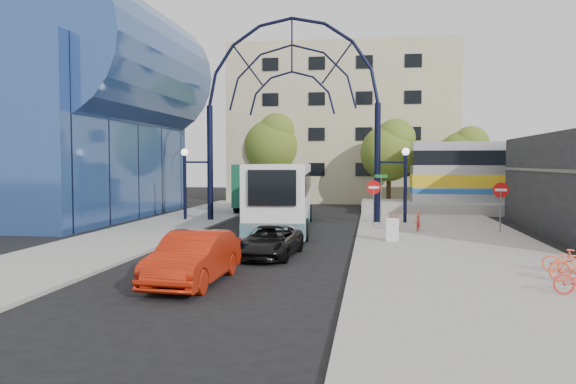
% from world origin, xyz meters
% --- Properties ---
extents(ground, '(120.00, 120.00, 0.00)m').
position_xyz_m(ground, '(0.00, 0.00, 0.00)').
color(ground, black).
rests_on(ground, ground).
extents(sidewalk_east, '(8.00, 56.00, 0.12)m').
position_xyz_m(sidewalk_east, '(8.00, 4.00, 0.06)').
color(sidewalk_east, gray).
rests_on(sidewalk_east, ground).
extents(plaza_west, '(5.00, 50.00, 0.12)m').
position_xyz_m(plaza_west, '(-6.50, 6.00, 0.06)').
color(plaza_west, gray).
rests_on(plaza_west, ground).
extents(gateway_arch, '(13.64, 0.44, 12.10)m').
position_xyz_m(gateway_arch, '(0.00, 14.00, 8.56)').
color(gateway_arch, black).
rests_on(gateway_arch, ground).
extents(stop_sign, '(0.80, 0.07, 2.50)m').
position_xyz_m(stop_sign, '(4.80, 12.00, 1.99)').
color(stop_sign, slate).
rests_on(stop_sign, sidewalk_east).
extents(do_not_enter_sign, '(0.76, 0.07, 2.48)m').
position_xyz_m(do_not_enter_sign, '(11.00, 10.00, 1.98)').
color(do_not_enter_sign, slate).
rests_on(do_not_enter_sign, sidewalk_east).
extents(street_name_sign, '(0.70, 0.70, 2.80)m').
position_xyz_m(street_name_sign, '(5.20, 12.60, 2.13)').
color(street_name_sign, slate).
rests_on(street_name_sign, sidewalk_east).
extents(sandwich_board, '(0.55, 0.61, 0.99)m').
position_xyz_m(sandwich_board, '(5.60, 5.98, 0.74)').
color(sandwich_board, white).
rests_on(sandwich_board, sidewalk_east).
extents(transit_hall, '(16.50, 18.00, 14.50)m').
position_xyz_m(transit_hall, '(-15.30, 15.00, 6.70)').
color(transit_hall, '#2B4884').
rests_on(transit_hall, ground).
extents(apartment_block, '(20.00, 12.10, 14.00)m').
position_xyz_m(apartment_block, '(2.00, 34.97, 7.00)').
color(apartment_block, tan).
rests_on(apartment_block, ground).
extents(tree_north_a, '(4.48, 4.48, 7.00)m').
position_xyz_m(tree_north_a, '(6.12, 25.93, 4.61)').
color(tree_north_a, '#382314').
rests_on(tree_north_a, ground).
extents(tree_north_b, '(5.12, 5.12, 8.00)m').
position_xyz_m(tree_north_b, '(-3.88, 29.93, 5.27)').
color(tree_north_b, '#382314').
rests_on(tree_north_b, ground).
extents(tree_north_c, '(4.16, 4.16, 6.50)m').
position_xyz_m(tree_north_c, '(12.12, 27.93, 4.28)').
color(tree_north_c, '#382314').
rests_on(tree_north_c, ground).
extents(city_bus, '(3.92, 12.88, 3.49)m').
position_xyz_m(city_bus, '(-0.05, 10.79, 1.82)').
color(city_bus, silver).
rests_on(city_bus, ground).
extents(green_truck, '(2.91, 6.93, 3.44)m').
position_xyz_m(green_truck, '(-3.23, 20.89, 1.72)').
color(green_truck, black).
rests_on(green_truck, ground).
extents(black_suv, '(2.22, 4.34, 1.17)m').
position_xyz_m(black_suv, '(0.90, 1.85, 0.59)').
color(black_suv, black).
rests_on(black_suv, ground).
extents(red_sedan, '(1.81, 4.70, 1.53)m').
position_xyz_m(red_sedan, '(-0.48, -3.07, 0.76)').
color(red_sedan, '#A91D0A').
rests_on(red_sedan, ground).
extents(bike_near_a, '(1.13, 1.97, 0.98)m').
position_xyz_m(bike_near_a, '(5.87, 10.46, 0.61)').
color(bike_near_a, '#D16329').
rests_on(bike_near_a, sidewalk_east).
extents(bike_near_b, '(0.68, 1.62, 0.94)m').
position_xyz_m(bike_near_b, '(7.03, 10.00, 0.59)').
color(bike_near_b, red).
rests_on(bike_near_b, sidewalk_east).
extents(bike_far_a, '(1.65, 0.85, 0.83)m').
position_xyz_m(bike_far_a, '(10.84, -0.33, 0.53)').
color(bike_far_a, '#F45830').
rests_on(bike_far_a, sidewalk_east).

